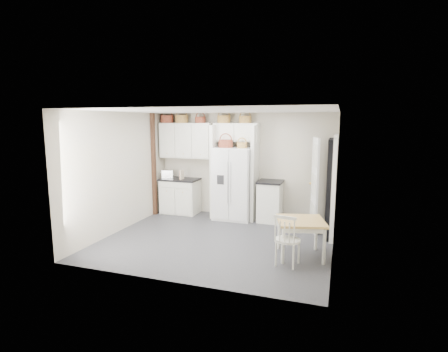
% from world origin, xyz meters
% --- Properties ---
extents(floor, '(4.50, 4.50, 0.00)m').
position_xyz_m(floor, '(0.00, 0.00, 0.00)').
color(floor, '#2D2D33').
rests_on(floor, ground).
extents(ceiling, '(4.50, 4.50, 0.00)m').
position_xyz_m(ceiling, '(0.00, 0.00, 2.60)').
color(ceiling, white).
rests_on(ceiling, wall_back).
extents(wall_back, '(4.50, 0.00, 4.50)m').
position_xyz_m(wall_back, '(0.00, 2.00, 1.30)').
color(wall_back, '#B5AEA5').
rests_on(wall_back, floor).
extents(wall_left, '(0.00, 4.00, 4.00)m').
position_xyz_m(wall_left, '(-2.25, 0.00, 1.30)').
color(wall_left, '#B5AEA5').
rests_on(wall_left, floor).
extents(wall_right, '(0.00, 4.00, 4.00)m').
position_xyz_m(wall_right, '(2.25, 0.00, 1.30)').
color(wall_right, '#B5AEA5').
rests_on(wall_right, floor).
extents(refrigerator, '(0.92, 0.74, 1.77)m').
position_xyz_m(refrigerator, '(-0.15, 1.63, 0.89)').
color(refrigerator, silver).
rests_on(refrigerator, floor).
extents(base_cab_left, '(0.95, 0.60, 0.88)m').
position_xyz_m(base_cab_left, '(-1.64, 1.70, 0.44)').
color(base_cab_left, beige).
rests_on(base_cab_left, floor).
extents(base_cab_right, '(0.54, 0.64, 0.94)m').
position_xyz_m(base_cab_right, '(0.75, 1.70, 0.47)').
color(base_cab_right, beige).
rests_on(base_cab_right, floor).
extents(dining_table, '(0.99, 0.99, 0.67)m').
position_xyz_m(dining_table, '(1.70, -0.35, 0.34)').
color(dining_table, '#AB8839').
rests_on(dining_table, floor).
extents(windsor_chair, '(0.49, 0.46, 0.87)m').
position_xyz_m(windsor_chair, '(1.54, -0.81, 0.44)').
color(windsor_chair, beige).
rests_on(windsor_chair, floor).
extents(counter_left, '(0.98, 0.64, 0.04)m').
position_xyz_m(counter_left, '(-1.64, 1.70, 0.90)').
color(counter_left, black).
rests_on(counter_left, base_cab_left).
extents(counter_right, '(0.58, 0.69, 0.04)m').
position_xyz_m(counter_right, '(0.75, 1.70, 0.97)').
color(counter_right, black).
rests_on(counter_right, base_cab_right).
extents(toaster, '(0.33, 0.24, 0.20)m').
position_xyz_m(toaster, '(-1.99, 1.70, 1.02)').
color(toaster, silver).
rests_on(toaster, counter_left).
extents(cookbook_red, '(0.05, 0.15, 0.22)m').
position_xyz_m(cookbook_red, '(-1.56, 1.62, 1.02)').
color(cookbook_red, '#B3351A').
rests_on(cookbook_red, counter_left).
extents(cookbook_cream, '(0.05, 0.16, 0.24)m').
position_xyz_m(cookbook_cream, '(-1.55, 1.62, 1.04)').
color(cookbook_cream, beige).
rests_on(cookbook_cream, counter_left).
extents(basket_upper_a, '(0.34, 0.34, 0.20)m').
position_xyz_m(basket_upper_a, '(-2.04, 1.83, 2.45)').
color(basket_upper_a, maroon).
rests_on(basket_upper_a, upper_cabinet).
extents(basket_upper_b, '(0.34, 0.34, 0.20)m').
position_xyz_m(basket_upper_b, '(-1.62, 1.83, 2.45)').
color(basket_upper_b, brown).
rests_on(basket_upper_b, upper_cabinet).
extents(basket_upper_c, '(0.27, 0.27, 0.16)m').
position_xyz_m(basket_upper_c, '(-1.10, 1.83, 2.43)').
color(basket_upper_c, maroon).
rests_on(basket_upper_c, upper_cabinet).
extents(basket_bridge_a, '(0.33, 0.33, 0.19)m').
position_xyz_m(basket_bridge_a, '(-0.47, 1.83, 2.44)').
color(basket_bridge_a, brown).
rests_on(basket_bridge_a, bridge_cabinet).
extents(basket_bridge_b, '(0.30, 0.30, 0.17)m').
position_xyz_m(basket_bridge_b, '(0.07, 1.83, 2.44)').
color(basket_bridge_b, brown).
rests_on(basket_bridge_b, bridge_cabinet).
extents(basket_fridge_a, '(0.34, 0.34, 0.18)m').
position_xyz_m(basket_fridge_a, '(-0.33, 1.53, 1.86)').
color(basket_fridge_a, maroon).
rests_on(basket_fridge_a, refrigerator).
extents(basket_fridge_b, '(0.24, 0.24, 0.13)m').
position_xyz_m(basket_fridge_b, '(0.08, 1.53, 1.84)').
color(basket_fridge_b, brown).
rests_on(basket_fridge_b, refrigerator).
extents(upper_cabinet, '(1.40, 0.34, 0.90)m').
position_xyz_m(upper_cabinet, '(-1.50, 1.83, 1.90)').
color(upper_cabinet, beige).
rests_on(upper_cabinet, wall_back).
extents(bridge_cabinet, '(1.12, 0.34, 0.45)m').
position_xyz_m(bridge_cabinet, '(-0.15, 1.83, 2.12)').
color(bridge_cabinet, beige).
rests_on(bridge_cabinet, wall_back).
extents(fridge_panel_left, '(0.08, 0.60, 2.30)m').
position_xyz_m(fridge_panel_left, '(-0.66, 1.70, 1.15)').
color(fridge_panel_left, beige).
rests_on(fridge_panel_left, floor).
extents(fridge_panel_right, '(0.08, 0.60, 2.30)m').
position_xyz_m(fridge_panel_right, '(0.36, 1.70, 1.15)').
color(fridge_panel_right, beige).
rests_on(fridge_panel_right, floor).
extents(trim_post, '(0.09, 0.09, 2.60)m').
position_xyz_m(trim_post, '(-2.20, 1.35, 1.30)').
color(trim_post, black).
rests_on(trim_post, floor).
extents(doorway_void, '(0.18, 0.85, 2.05)m').
position_xyz_m(doorway_void, '(2.16, 1.00, 1.02)').
color(doorway_void, black).
rests_on(doorway_void, floor).
extents(door_slab, '(0.21, 0.79, 2.05)m').
position_xyz_m(door_slab, '(1.80, 1.33, 1.02)').
color(door_slab, white).
rests_on(door_slab, floor).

